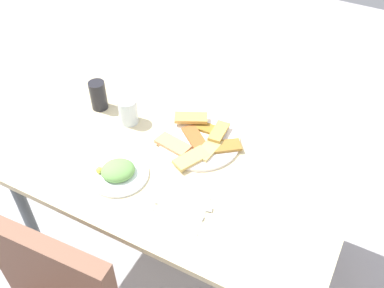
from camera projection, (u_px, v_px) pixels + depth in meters
ground_plane at (188, 259)px, 2.11m from camera, size 6.00×6.00×0.00m
dining_table at (187, 169)px, 1.67m from camera, size 1.20×0.82×0.71m
pide_platter at (199, 140)px, 1.66m from camera, size 0.32×0.33×0.04m
salad_plate_greens at (118, 172)px, 1.54m from camera, size 0.21×0.21×0.05m
soda_can at (98, 95)px, 1.77m from camera, size 0.09×0.09×0.12m
drinking_glass at (128, 111)px, 1.72m from camera, size 0.07×0.07×0.11m
paper_napkin at (181, 210)px, 1.44m from camera, size 0.18×0.18×0.00m
fork at (184, 205)px, 1.45m from camera, size 0.19×0.07×0.00m
spoon at (178, 213)px, 1.42m from camera, size 0.17×0.06×0.00m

